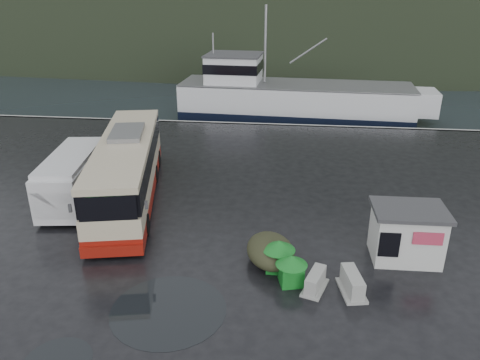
# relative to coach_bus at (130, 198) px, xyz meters

# --- Properties ---
(ground) EXTENTS (160.00, 160.00, 0.00)m
(ground) POSITION_rel_coach_bus_xyz_m (4.07, -4.26, 0.00)
(ground) COLOR black
(ground) RESTS_ON ground
(harbor_water) EXTENTS (300.00, 180.00, 0.02)m
(harbor_water) POSITION_rel_coach_bus_xyz_m (4.07, 105.74, 0.00)
(harbor_water) COLOR black
(harbor_water) RESTS_ON ground
(quay_edge) EXTENTS (160.00, 0.60, 1.50)m
(quay_edge) POSITION_rel_coach_bus_xyz_m (4.07, 15.74, 0.00)
(quay_edge) COLOR #999993
(quay_edge) RESTS_ON ground
(headland) EXTENTS (780.00, 540.00, 570.00)m
(headland) POSITION_rel_coach_bus_xyz_m (14.07, 245.74, 0.00)
(headland) COLOR black
(headland) RESTS_ON ground
(coach_bus) EXTENTS (5.88, 13.47, 3.70)m
(coach_bus) POSITION_rel_coach_bus_xyz_m (0.00, 0.00, 0.00)
(coach_bus) COLOR #BEAE8F
(coach_bus) RESTS_ON ground
(white_van) EXTENTS (3.16, 6.95, 2.81)m
(white_van) POSITION_rel_coach_bus_xyz_m (-2.87, -0.72, 0.00)
(white_van) COLOR silver
(white_van) RESTS_ON ground
(waste_bin_left) EXTENTS (1.14, 1.14, 1.30)m
(waste_bin_left) POSITION_rel_coach_bus_xyz_m (9.18, -7.17, 0.00)
(waste_bin_left) COLOR #147220
(waste_bin_left) RESTS_ON ground
(waste_bin_right) EXTENTS (1.05, 1.05, 1.41)m
(waste_bin_right) POSITION_rel_coach_bus_xyz_m (8.64, -6.22, 0.00)
(waste_bin_right) COLOR #147220
(waste_bin_right) RESTS_ON ground
(dome_tent) EXTENTS (2.74, 3.31, 1.12)m
(dome_tent) POSITION_rel_coach_bus_xyz_m (8.27, -5.69, 0.00)
(dome_tent) COLOR #2E301D
(dome_tent) RESTS_ON ground
(ticket_kiosk) EXTENTS (3.17, 2.43, 2.44)m
(ticket_kiosk) POSITION_rel_coach_bus_xyz_m (14.15, -4.67, 0.00)
(ticket_kiosk) COLOR silver
(ticket_kiosk) RESTS_ON ground
(jersey_barrier_a) EXTENTS (1.23, 1.70, 0.77)m
(jersey_barrier_a) POSITION_rel_coach_bus_xyz_m (10.15, -7.45, 0.00)
(jersey_barrier_a) COLOR #999993
(jersey_barrier_a) RESTS_ON ground
(jersey_barrier_b) EXTENTS (1.17, 1.84, 0.86)m
(jersey_barrier_b) POSITION_rel_coach_bus_xyz_m (11.59, -7.49, 0.00)
(jersey_barrier_b) COLOR #999993
(jersey_barrier_b) RESTS_ON ground
(fishing_trawler) EXTENTS (27.25, 7.42, 10.78)m
(fishing_trawler) POSITION_rel_coach_bus_xyz_m (9.21, 23.36, 0.00)
(fishing_trawler) COLOR silver
(fishing_trawler) RESTS_ON ground
(puddles) EXTENTS (6.25, 6.22, 0.01)m
(puddles) POSITION_rel_coach_bus_xyz_m (4.04, -10.00, 0.00)
(puddles) COLOR black
(puddles) RESTS_ON ground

